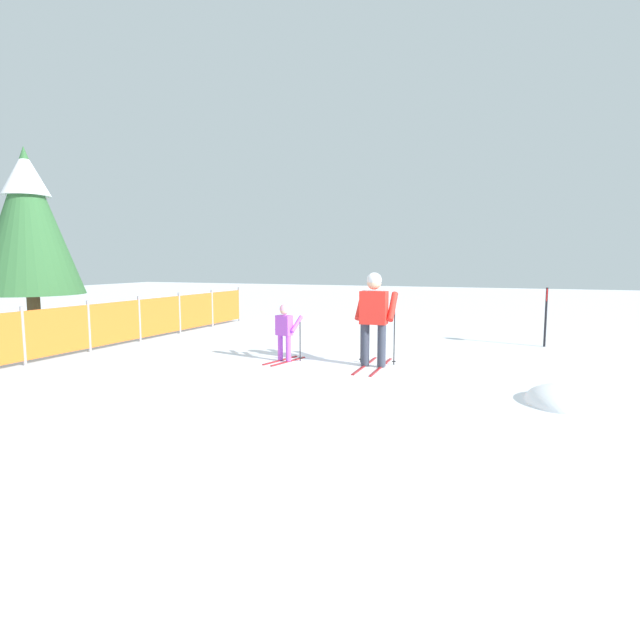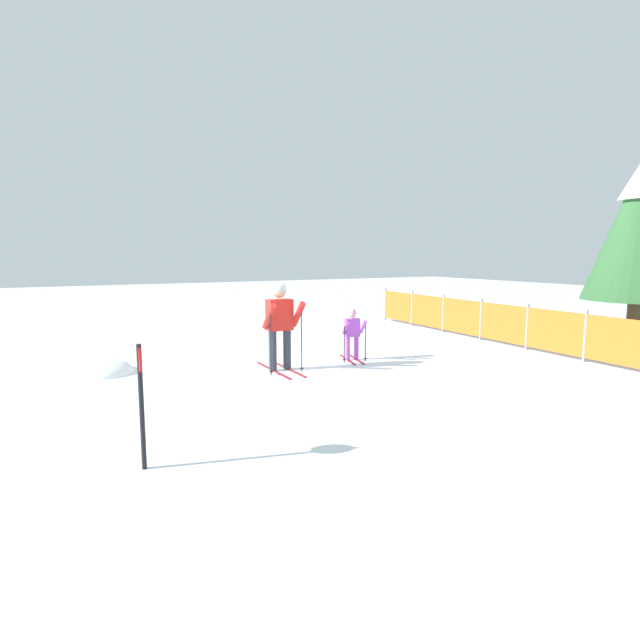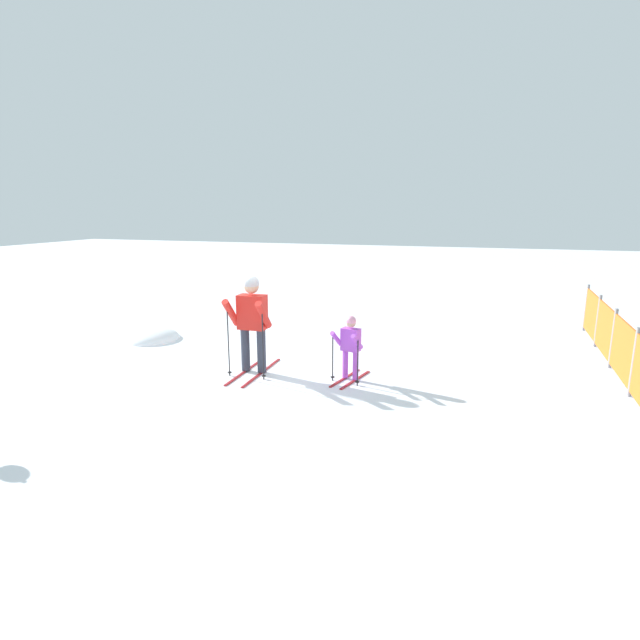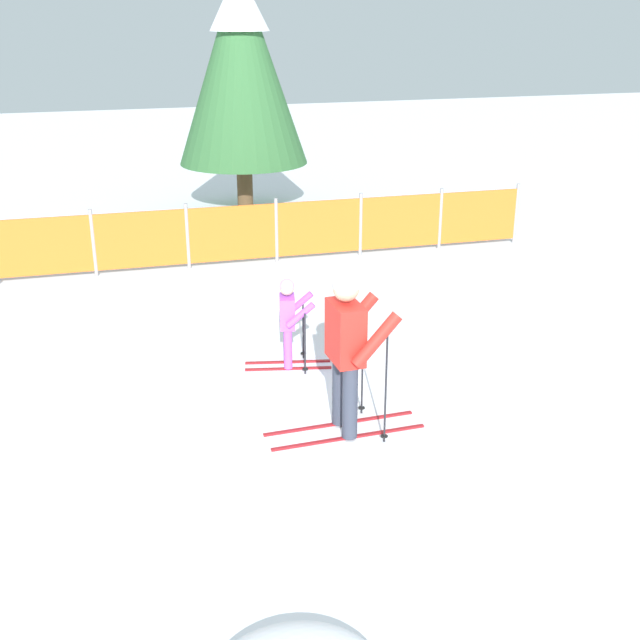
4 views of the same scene
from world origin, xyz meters
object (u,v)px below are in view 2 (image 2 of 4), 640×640
trail_marker (141,392)px  safety_fence (503,323)px  skier_child (352,330)px  skier_adult (280,318)px

trail_marker → safety_fence: bearing=110.7°
skier_child → skier_adult: bearing=-72.1°
skier_child → safety_fence: skier_child is taller
safety_fence → trail_marker: bearing=-69.3°
safety_fence → skier_child: bearing=-92.4°
skier_child → safety_fence: (0.18, 4.24, -0.09)m
skier_child → trail_marker: 5.94m
skier_adult → skier_child: 1.75m
skier_child → safety_fence: size_ratio=0.10×
safety_fence → trail_marker: trail_marker is taller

